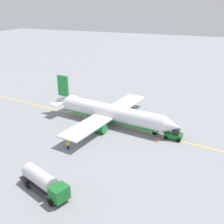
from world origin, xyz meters
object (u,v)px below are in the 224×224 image
Objects in this scene: fuel_tanker at (44,182)px; pushback_tug at (174,134)px; airplane at (110,113)px; safety_cone_nose at (157,141)px; refueling_worker at (68,145)px.

pushback_tug is (13.96, 24.72, -0.71)m from fuel_tanker.
airplane is 52.52× the size of safety_cone_nose.
safety_cone_nose is (11.13, 21.95, -1.40)m from fuel_tanker.
safety_cone_nose is at bearing 63.11° from fuel_tanker.
airplane is 13.36m from safety_cone_nose.
pushback_tug reaches higher than safety_cone_nose.
pushback_tug is at bearing 60.54° from fuel_tanker.
airplane reaches higher than refueling_worker.
fuel_tanker reaches higher than refueling_worker.
airplane reaches higher than fuel_tanker.
pushback_tug is 21.62m from refueling_worker.
airplane is at bearing 160.02° from safety_cone_nose.
refueling_worker is at bearing -99.85° from airplane.
pushback_tug is at bearing -6.47° from airplane.
fuel_tanker is 28.40m from pushback_tug.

